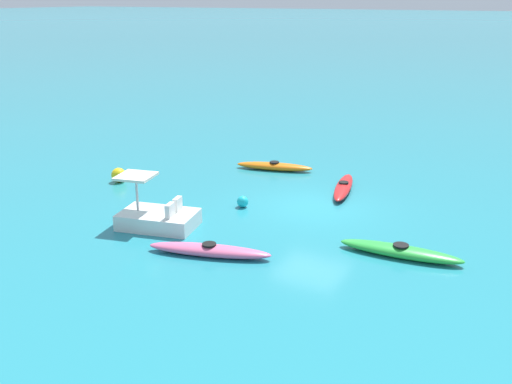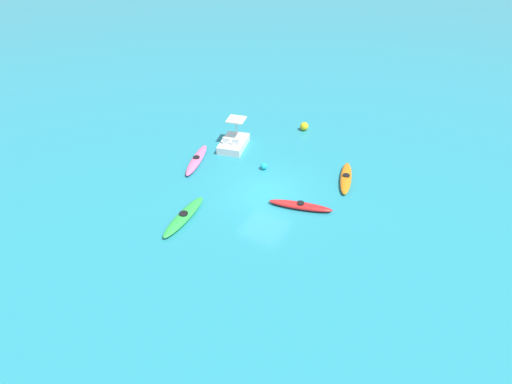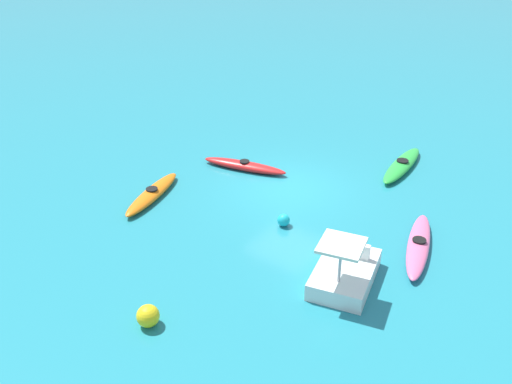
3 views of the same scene
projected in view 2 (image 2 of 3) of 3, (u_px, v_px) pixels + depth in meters
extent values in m
plane|color=teal|center=(265.00, 194.00, 21.98)|extent=(600.00, 600.00, 0.00)
ellipsoid|color=orange|center=(346.00, 178.00, 22.93)|extent=(3.31, 1.44, 0.32)
cylinder|color=black|center=(346.00, 175.00, 22.82)|extent=(0.49, 0.49, 0.05)
ellipsoid|color=red|center=(300.00, 206.00, 20.85)|extent=(1.34, 3.37, 0.32)
cylinder|color=black|center=(301.00, 203.00, 20.74)|extent=(0.44, 0.44, 0.05)
ellipsoid|color=green|center=(184.00, 216.00, 20.15)|extent=(3.54, 0.93, 0.32)
cylinder|color=black|center=(184.00, 214.00, 20.04)|extent=(0.47, 0.47, 0.05)
ellipsoid|color=pink|center=(197.00, 160.00, 24.53)|extent=(3.62, 1.64, 0.32)
cylinder|color=black|center=(196.00, 157.00, 24.42)|extent=(0.50, 0.50, 0.05)
cube|color=white|center=(234.00, 144.00, 25.95)|extent=(2.68, 2.00, 0.50)
cube|color=white|center=(226.00, 141.00, 25.31)|extent=(0.26, 0.46, 0.44)
cube|color=white|center=(235.00, 142.00, 25.18)|extent=(0.26, 0.46, 0.44)
cylinder|color=#B2B2B7|center=(236.00, 128.00, 26.03)|extent=(0.08, 0.08, 1.10)
cube|color=silver|center=(236.00, 119.00, 25.68)|extent=(1.32, 1.32, 0.08)
sphere|color=yellow|center=(304.00, 126.00, 27.87)|extent=(0.57, 0.57, 0.57)
sphere|color=#19B7C6|center=(264.00, 166.00, 23.86)|extent=(0.40, 0.40, 0.40)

